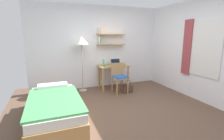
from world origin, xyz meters
name	(u,v)px	position (x,y,z in m)	size (l,w,h in m)	color
ground_plane	(127,110)	(0.00, 0.00, 0.00)	(5.28, 5.28, 0.00)	brown
wall_back	(100,47)	(0.00, 2.02, 1.31)	(4.40, 0.27, 2.60)	white
wall_right	(200,50)	(2.02, 0.00, 1.30)	(0.10, 4.40, 2.60)	white
bed	(55,108)	(-1.55, 0.15, 0.24)	(0.98, 1.90, 0.54)	#B2844C
desk	(113,70)	(0.33, 1.70, 0.58)	(0.94, 0.54, 0.73)	#B2844C
desk_chair	(119,76)	(0.31, 1.21, 0.50)	(0.44, 0.43, 0.87)	#B2844C
standing_lamp	(81,43)	(-0.66, 1.73, 1.45)	(0.42, 0.42, 1.64)	#B2A893
laptop	(116,63)	(0.43, 1.74, 0.78)	(0.34, 0.22, 0.21)	#B7BABF
water_bottle	(104,63)	(-0.01, 1.66, 0.84)	(0.06, 0.06, 0.22)	#42A87F
book_stack	(121,64)	(0.62, 1.73, 0.75)	(0.19, 0.24, 0.04)	#4CA856
handbag	(128,88)	(0.54, 1.06, 0.13)	(0.29, 0.11, 0.39)	#4C382D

